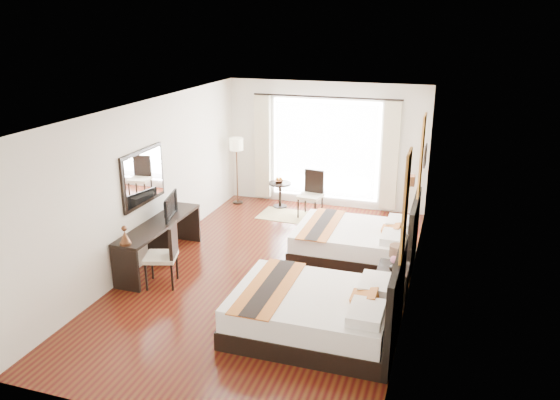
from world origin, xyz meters
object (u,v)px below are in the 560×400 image
(bed_far, at_px, (358,241))
(floor_lamp, at_px, (236,149))
(console_desk, at_px, (160,243))
(vase, at_px, (393,270))
(window_chair, at_px, (311,203))
(bed_near, at_px, (319,311))
(television, at_px, (167,206))
(nightstand, at_px, (392,284))
(side_table, at_px, (280,195))
(table_lamp, at_px, (397,253))
(desk_chair, at_px, (163,266))
(fruit_bowl, at_px, (279,181))

(bed_far, relative_size, floor_lamp, 1.37)
(bed_far, distance_m, floor_lamp, 3.96)
(floor_lamp, bearing_deg, console_desk, -90.85)
(vase, distance_m, window_chair, 3.95)
(bed_far, bearing_deg, bed_near, -91.30)
(console_desk, bearing_deg, television, 86.01)
(vase, height_order, floor_lamp, floor_lamp)
(bed_near, height_order, window_chair, bed_near)
(nightstand, relative_size, console_desk, 0.26)
(bed_far, bearing_deg, side_table, 135.03)
(table_lamp, bearing_deg, console_desk, 179.71)
(bed_near, distance_m, television, 3.61)
(bed_near, bearing_deg, window_chair, 106.28)
(desk_chair, bearing_deg, bed_far, -161.37)
(table_lamp, relative_size, vase, 2.91)
(bed_far, height_order, console_desk, bed_far)
(window_chair, bearing_deg, side_table, -107.32)
(table_lamp, height_order, vase, table_lamp)
(floor_lamp, height_order, window_chair, floor_lamp)
(table_lamp, distance_m, window_chair, 3.82)
(bed_near, distance_m, fruit_bowl, 5.26)
(bed_near, height_order, desk_chair, bed_near)
(bed_near, relative_size, nightstand, 3.92)
(bed_near, xyz_separation_m, window_chair, (-1.29, 4.42, -0.02))
(table_lamp, bearing_deg, window_chair, 124.77)
(vase, relative_size, side_table, 0.22)
(television, relative_size, floor_lamp, 0.47)
(nightstand, distance_m, vase, 0.32)
(bed_near, relative_size, desk_chair, 2.13)
(side_table, bearing_deg, floor_lamp, -177.75)
(vase, distance_m, fruit_bowl, 4.75)
(console_desk, relative_size, fruit_bowl, 10.51)
(table_lamp, height_order, floor_lamp, floor_lamp)
(desk_chair, distance_m, floor_lamp, 4.29)
(vase, distance_m, desk_chair, 3.61)
(bed_far, distance_m, nightstand, 1.61)
(bed_far, distance_m, side_table, 3.07)
(vase, height_order, side_table, vase)
(table_lamp, xyz_separation_m, console_desk, (-4.05, 0.02, -0.38))
(bed_near, relative_size, side_table, 3.83)
(nightstand, height_order, television, television)
(side_table, height_order, fruit_bowl, fruit_bowl)
(bed_far, bearing_deg, nightstand, -61.12)
(bed_far, relative_size, table_lamp, 5.58)
(bed_near, bearing_deg, console_desk, 157.36)
(window_chair, bearing_deg, vase, 40.74)
(console_desk, xyz_separation_m, window_chair, (1.89, 3.09, -0.07))
(bed_far, xyz_separation_m, window_chair, (-1.35, 1.78, -0.00))
(bed_far, bearing_deg, television, -162.37)
(fruit_bowl, distance_m, window_chair, 0.98)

